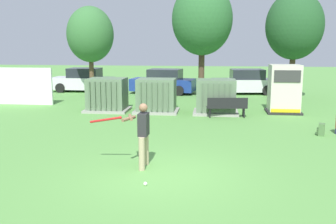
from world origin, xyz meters
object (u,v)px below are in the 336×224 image
(transformer_mid_west, at_px, (156,96))
(parked_car_right_of_center, at_px, (245,82))
(park_bench, at_px, (227,106))
(batter, at_px, (141,132))
(sports_ball, at_px, (145,184))
(generator_enclosure, at_px, (284,89))
(transformer_mid_east, at_px, (216,97))
(parked_car_left_of_center, at_px, (163,82))
(parked_car_leftmost, at_px, (83,81))
(transformer_west, at_px, (107,95))
(backpack, at_px, (321,130))

(transformer_mid_west, bearing_deg, parked_car_right_of_center, 57.47)
(park_bench, distance_m, batter, 7.76)
(transformer_mid_west, xyz_separation_m, sports_ball, (1.15, -9.69, -0.74))
(generator_enclosure, bearing_deg, batter, -120.50)
(transformer_mid_east, distance_m, batter, 8.55)
(park_bench, bearing_deg, parked_car_left_of_center, 115.76)
(park_bench, xyz_separation_m, parked_car_leftmost, (-9.56, 8.54, 0.22))
(parked_car_right_of_center, bearing_deg, batter, -104.09)
(transformer_mid_east, xyz_separation_m, batter, (-2.02, -8.30, 0.19))
(transformer_west, bearing_deg, transformer_mid_west, -0.76)
(transformer_west, bearing_deg, sports_ball, -69.68)
(generator_enclosure, height_order, parked_car_leftmost, generator_enclosure)
(park_bench, bearing_deg, backpack, -42.73)
(transformer_mid_west, height_order, backpack, transformer_mid_west)
(sports_ball, height_order, backpack, backpack)
(transformer_west, height_order, sports_ball, transformer_west)
(parked_car_left_of_center, height_order, parked_car_right_of_center, same)
(park_bench, height_order, parked_car_left_of_center, parked_car_left_of_center)
(parked_car_left_of_center, bearing_deg, parked_car_right_of_center, 5.05)
(park_bench, xyz_separation_m, batter, (-2.51, -7.33, 0.44))
(batter, bearing_deg, parked_car_left_of_center, 95.17)
(batter, distance_m, sports_ball, 1.66)
(park_bench, bearing_deg, parked_car_leftmost, 138.24)
(parked_car_left_of_center, bearing_deg, transformer_west, -104.92)
(transformer_west, xyz_separation_m, park_bench, (5.79, -1.06, -0.25))
(sports_ball, relative_size, parked_car_leftmost, 0.02)
(sports_ball, height_order, parked_car_right_of_center, parked_car_right_of_center)
(sports_ball, distance_m, backpack, 7.85)
(parked_car_left_of_center, bearing_deg, backpack, -57.16)
(generator_enclosure, bearing_deg, sports_ball, -115.64)
(transformer_mid_east, height_order, parked_car_leftmost, same)
(batter, bearing_deg, generator_enclosure, 59.50)
(transformer_mid_east, xyz_separation_m, backpack, (3.76, -3.99, -0.57))
(park_bench, relative_size, parked_car_left_of_center, 0.42)
(transformer_west, height_order, parked_car_leftmost, same)
(backpack, bearing_deg, transformer_west, 155.75)
(transformer_mid_east, height_order, sports_ball, transformer_mid_east)
(batter, height_order, parked_car_right_of_center, batter)
(transformer_mid_west, distance_m, transformer_mid_east, 2.85)
(generator_enclosure, height_order, sports_ball, generator_enclosure)
(transformer_mid_east, distance_m, backpack, 5.52)
(sports_ball, xyz_separation_m, parked_car_leftmost, (-7.38, 17.20, 0.71))
(sports_ball, bearing_deg, transformer_mid_west, 96.79)
(parked_car_left_of_center, distance_m, parked_car_right_of_center, 5.41)
(generator_enclosure, height_order, parked_car_right_of_center, generator_enclosure)
(transformer_mid_west, distance_m, parked_car_right_of_center, 8.96)
(sports_ball, relative_size, parked_car_left_of_center, 0.02)
(parked_car_left_of_center, xyz_separation_m, parked_car_right_of_center, (5.39, 0.48, 0.00))
(sports_ball, distance_m, parked_car_leftmost, 18.73)
(transformer_west, height_order, transformer_mid_east, same)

